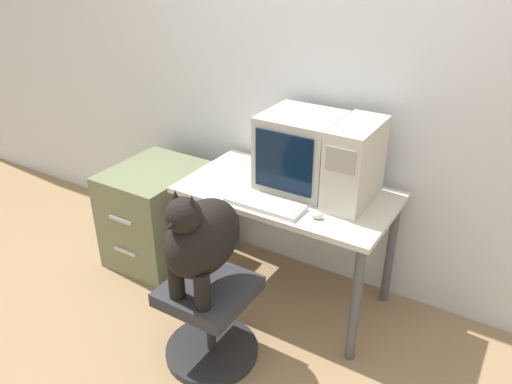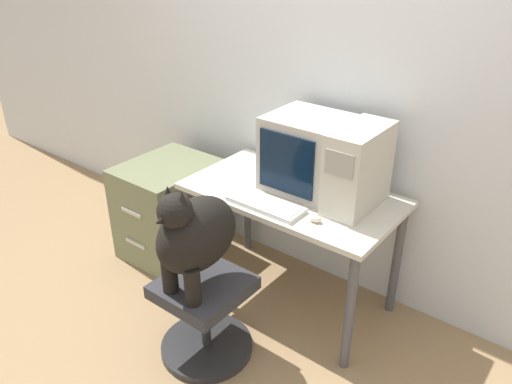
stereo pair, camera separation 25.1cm
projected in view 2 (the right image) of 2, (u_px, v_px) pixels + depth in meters
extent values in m
plane|color=#937551|center=(256.00, 325.00, 2.84)|extent=(12.00, 12.00, 0.00)
cube|color=silver|center=(336.00, 73.00, 2.74)|extent=(8.00, 0.05, 2.60)
cube|color=beige|center=(292.00, 194.00, 2.74)|extent=(1.18, 0.65, 0.03)
cylinder|color=#4C4C51|center=(191.00, 239.00, 3.01)|extent=(0.05, 0.05, 0.69)
cylinder|color=#4C4C51|center=(350.00, 313.00, 2.42)|extent=(0.05, 0.05, 0.69)
cylinder|color=#4C4C51|center=(248.00, 204.00, 3.39)|extent=(0.05, 0.05, 0.69)
cylinder|color=#4C4C51|center=(397.00, 261.00, 2.80)|extent=(0.05, 0.05, 0.69)
cube|color=#B7B2A8|center=(307.00, 152.00, 2.70)|extent=(0.40, 0.38, 0.41)
cube|color=black|center=(286.00, 164.00, 2.56)|extent=(0.33, 0.01, 0.32)
cube|color=beige|center=(358.00, 168.00, 2.50)|extent=(0.20, 0.41, 0.43)
cube|color=#9E998E|center=(339.00, 164.00, 2.31)|extent=(0.15, 0.01, 0.12)
cube|color=silver|center=(266.00, 204.00, 2.58)|extent=(0.42, 0.16, 0.02)
cube|color=silver|center=(266.00, 202.00, 2.58)|extent=(0.38, 0.13, 0.00)
ellipsoid|color=beige|center=(315.00, 218.00, 2.44)|extent=(0.06, 0.04, 0.04)
cylinder|color=#262628|center=(207.00, 346.00, 2.67)|extent=(0.49, 0.49, 0.04)
cylinder|color=#262628|center=(205.00, 319.00, 2.58)|extent=(0.05, 0.05, 0.34)
cube|color=#2D2D33|center=(203.00, 287.00, 2.49)|extent=(0.41, 0.42, 0.07)
ellipsoid|color=black|center=(197.00, 234.00, 2.33)|extent=(0.28, 0.45, 0.36)
cylinder|color=black|center=(170.00, 274.00, 2.37)|extent=(0.08, 0.08, 0.20)
cylinder|color=black|center=(193.00, 286.00, 2.29)|extent=(0.08, 0.08, 0.20)
sphere|color=black|center=(175.00, 211.00, 2.16)|extent=(0.16, 0.16, 0.16)
cone|color=black|center=(163.00, 220.00, 2.11)|extent=(0.07, 0.08, 0.07)
cone|color=black|center=(168.00, 193.00, 2.15)|extent=(0.06, 0.06, 0.07)
cone|color=black|center=(182.00, 199.00, 2.11)|extent=(0.06, 0.06, 0.07)
torus|color=red|center=(179.00, 221.00, 2.20)|extent=(0.12, 0.12, 0.02)
cube|color=#6B7251|center=(170.00, 209.00, 3.37)|extent=(0.51, 0.61, 0.65)
cube|color=beige|center=(131.00, 213.00, 3.10)|extent=(0.18, 0.01, 0.02)
cube|color=beige|center=(135.00, 243.00, 3.20)|extent=(0.18, 0.01, 0.02)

